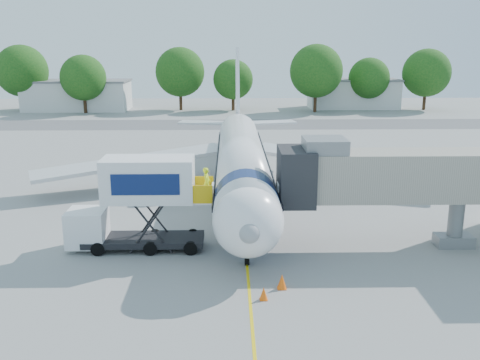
{
  "coord_description": "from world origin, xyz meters",
  "views": [
    {
      "loc": [
        -0.97,
        -36.81,
        11.91
      ],
      "look_at": [
        -0.25,
        -3.24,
        3.2
      ],
      "focal_mm": 40.0,
      "sensor_mm": 36.0,
      "label": 1
    }
  ],
  "objects_px": {
    "aircraft": "(241,160)",
    "jet_bridge": "(383,176)",
    "catering_hiloader": "(138,204)",
    "ground_tug": "(361,326)"
  },
  "relations": [
    {
      "from": "jet_bridge",
      "to": "ground_tug",
      "type": "relative_size",
      "value": 3.72
    },
    {
      "from": "aircraft",
      "to": "jet_bridge",
      "type": "distance_m",
      "value": 13.77
    },
    {
      "from": "jet_bridge",
      "to": "catering_hiloader",
      "type": "height_order",
      "value": "jet_bridge"
    },
    {
      "from": "catering_hiloader",
      "to": "jet_bridge",
      "type": "bearing_deg",
      "value": 0.01
    },
    {
      "from": "jet_bridge",
      "to": "ground_tug",
      "type": "height_order",
      "value": "jet_bridge"
    },
    {
      "from": "aircraft",
      "to": "ground_tug",
      "type": "relative_size",
      "value": 10.1
    },
    {
      "from": "catering_hiloader",
      "to": "aircraft",
      "type": "bearing_deg",
      "value": 60.62
    },
    {
      "from": "ground_tug",
      "to": "catering_hiloader",
      "type": "bearing_deg",
      "value": 130.92
    },
    {
      "from": "aircraft",
      "to": "catering_hiloader",
      "type": "relative_size",
      "value": 4.44
    },
    {
      "from": "jet_bridge",
      "to": "ground_tug",
      "type": "xyz_separation_m",
      "value": [
        -3.63,
        -10.44,
        -3.59
      ]
    }
  ]
}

